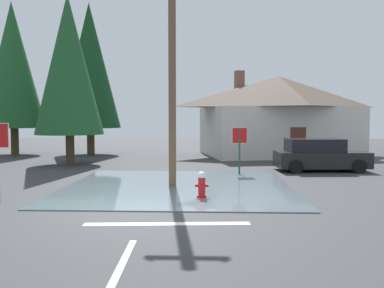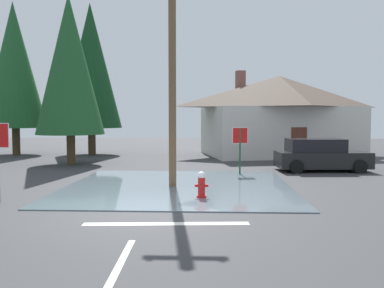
% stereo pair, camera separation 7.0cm
% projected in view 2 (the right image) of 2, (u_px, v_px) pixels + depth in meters
% --- Properties ---
extents(ground_plane, '(80.00, 80.00, 0.10)m').
position_uv_depth(ground_plane, '(137.00, 214.00, 11.43)').
color(ground_plane, '#38383A').
extents(flood_puddle, '(8.37, 8.50, 0.04)m').
position_uv_depth(flood_puddle, '(178.00, 186.00, 15.70)').
color(flood_puddle, slate).
rests_on(flood_puddle, ground).
extents(lane_stop_bar, '(4.10, 0.59, 0.01)m').
position_uv_depth(lane_stop_bar, '(166.00, 224.00, 10.22)').
color(lane_stop_bar, silver).
rests_on(lane_stop_bar, ground).
extents(lane_center_stripe, '(0.26, 3.26, 0.01)m').
position_uv_depth(lane_center_stripe, '(118.00, 268.00, 7.23)').
color(lane_center_stripe, silver).
rests_on(lane_center_stripe, ground).
extents(fire_hydrant, '(0.44, 0.38, 0.88)m').
position_uv_depth(fire_hydrant, '(202.00, 185.00, 13.36)').
color(fire_hydrant, red).
rests_on(fire_hydrant, ground).
extents(utility_pole, '(1.60, 0.28, 9.75)m').
position_uv_depth(utility_pole, '(172.00, 51.00, 15.29)').
color(utility_pole, brown).
rests_on(utility_pole, ground).
extents(stop_sign_far, '(0.71, 0.22, 2.15)m').
position_uv_depth(stop_sign_far, '(240.00, 141.00, 18.83)').
color(stop_sign_far, '#1E4C28').
rests_on(stop_sign_far, ground).
extents(house, '(11.69, 9.24, 5.86)m').
position_uv_depth(house, '(279.00, 114.00, 28.56)').
color(house, beige).
rests_on(house, ground).
extents(parked_car, '(4.48, 2.30, 1.57)m').
position_uv_depth(parked_car, '(320.00, 155.00, 20.23)').
color(parked_car, black).
rests_on(parked_car, ground).
extents(pine_tree_mid_left, '(4.20, 4.20, 10.50)m').
position_uv_depth(pine_tree_mid_left, '(14.00, 65.00, 28.54)').
color(pine_tree_mid_left, '#4C3823').
rests_on(pine_tree_mid_left, ground).
extents(pine_tree_short_left, '(3.72, 3.72, 9.30)m').
position_uv_depth(pine_tree_short_left, '(69.00, 65.00, 22.68)').
color(pine_tree_short_left, '#4C3823').
rests_on(pine_tree_short_left, ground).
extents(pine_tree_far_center, '(4.18, 4.18, 10.44)m').
position_uv_depth(pine_tree_far_center, '(91.00, 66.00, 28.64)').
color(pine_tree_far_center, '#4C3823').
rests_on(pine_tree_far_center, ground).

